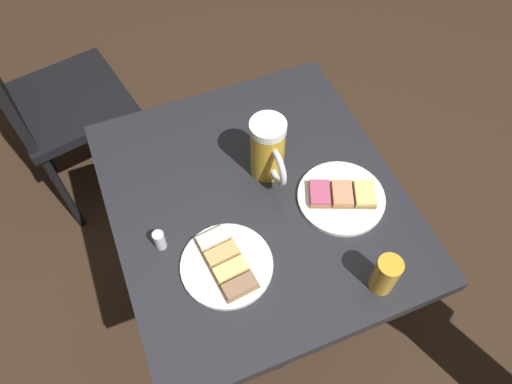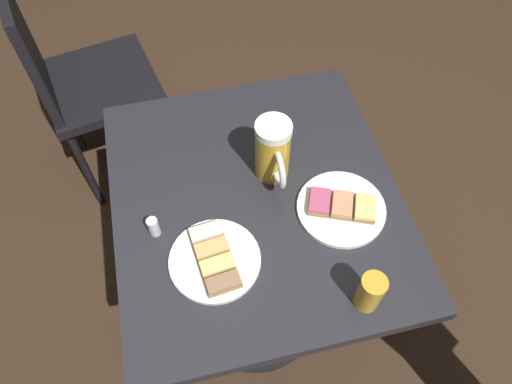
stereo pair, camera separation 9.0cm
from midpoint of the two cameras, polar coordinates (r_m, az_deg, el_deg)
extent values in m
plane|color=#382619|center=(1.76, 1.50, -13.96)|extent=(6.00, 6.00, 0.00)
cylinder|color=black|center=(1.76, 1.50, -13.88)|extent=(0.44, 0.44, 0.01)
cylinder|color=black|center=(1.42, 1.83, -8.94)|extent=(0.09, 0.09, 0.71)
cube|color=#232328|center=(1.10, 2.32, -1.24)|extent=(0.72, 0.65, 0.04)
cylinder|color=white|center=(1.01, -2.38, -8.32)|extent=(0.19, 0.19, 0.01)
cube|color=#9E7547|center=(1.02, -3.48, -5.16)|extent=(0.04, 0.08, 0.01)
cube|color=white|center=(1.01, -3.51, -4.89)|extent=(0.04, 0.07, 0.01)
cube|color=#9E7547|center=(1.00, -2.77, -7.07)|extent=(0.04, 0.08, 0.01)
cube|color=#E5B266|center=(1.00, -2.79, -6.82)|extent=(0.04, 0.07, 0.01)
cube|color=#9E7547|center=(0.99, -2.03, -9.05)|extent=(0.04, 0.08, 0.01)
cube|color=#EFE07A|center=(0.98, -2.05, -8.81)|extent=(0.04, 0.07, 0.01)
cube|color=#9E7547|center=(0.97, -1.25, -11.10)|extent=(0.04, 0.08, 0.01)
cube|color=#997051|center=(0.96, -1.27, -10.87)|extent=(0.04, 0.07, 0.01)
cylinder|color=white|center=(1.09, 12.46, -2.09)|extent=(0.20, 0.20, 0.01)
cube|color=#9E7547|center=(1.09, 15.17, -2.13)|extent=(0.08, 0.07, 0.01)
cube|color=#EFE07A|center=(1.08, 15.29, -1.86)|extent=(0.08, 0.07, 0.01)
cube|color=#9E7547|center=(1.08, 12.57, -1.79)|extent=(0.08, 0.07, 0.01)
cube|color=#EA8E66|center=(1.07, 12.66, -1.50)|extent=(0.08, 0.07, 0.01)
cube|color=#9E7547|center=(1.08, 9.93, -1.43)|extent=(0.08, 0.07, 0.01)
cube|color=#BC4C70|center=(1.07, 10.01, -1.15)|extent=(0.08, 0.07, 0.01)
cylinder|color=gold|center=(1.08, 4.36, 4.59)|extent=(0.08, 0.08, 0.14)
cylinder|color=white|center=(1.01, 4.65, 7.38)|extent=(0.08, 0.08, 0.02)
torus|color=silver|center=(1.04, 5.15, 2.64)|extent=(0.09, 0.01, 0.09)
cylinder|color=gold|center=(0.97, 16.12, -11.60)|extent=(0.05, 0.05, 0.10)
cylinder|color=silver|center=(1.03, -9.73, -4.28)|extent=(0.02, 0.02, 0.05)
cylinder|color=black|center=(1.89, -9.14, 5.77)|extent=(0.03, 0.03, 0.44)
cylinder|color=black|center=(2.10, -12.16, 11.84)|extent=(0.03, 0.03, 0.44)
cylinder|color=black|center=(1.87, -18.30, 2.34)|extent=(0.03, 0.03, 0.44)
cylinder|color=black|center=(2.09, -20.47, 8.75)|extent=(0.03, 0.03, 0.44)
cube|color=black|center=(1.81, -16.75, 12.26)|extent=(0.45, 0.45, 0.04)
cube|color=black|center=(1.68, -24.23, 15.33)|extent=(0.34, 0.10, 0.40)
camera|label=1|loc=(0.04, -87.60, 3.62)|focal=33.48mm
camera|label=2|loc=(0.04, 92.40, -3.62)|focal=33.48mm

